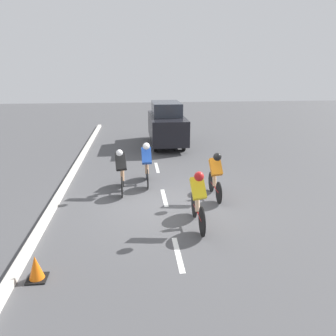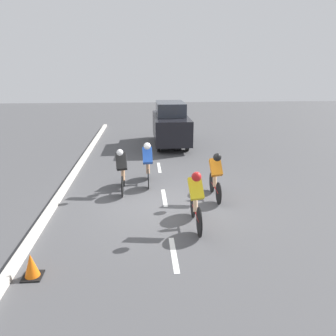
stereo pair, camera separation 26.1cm
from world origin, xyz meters
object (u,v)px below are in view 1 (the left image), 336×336
at_px(cyclist_orange, 216,173).
at_px(cyclist_black, 121,169).
at_px(support_car, 167,124).
at_px(cyclist_yellow, 198,197).
at_px(cyclist_blue, 147,162).
at_px(traffic_cone, 36,268).

height_order(cyclist_orange, cyclist_black, cyclist_orange).
relative_size(cyclist_orange, support_car, 0.37).
bearing_deg(cyclist_yellow, cyclist_blue, -71.14).
bearing_deg(cyclist_yellow, cyclist_orange, -115.88).
height_order(cyclist_yellow, cyclist_orange, cyclist_yellow).
bearing_deg(cyclist_orange, cyclist_black, -16.28).
bearing_deg(support_car, cyclist_black, 72.58).
relative_size(cyclist_blue, support_car, 0.38).
height_order(cyclist_black, traffic_cone, cyclist_black).
bearing_deg(support_car, traffic_cone, 72.24).
height_order(cyclist_yellow, traffic_cone, cyclist_yellow).
bearing_deg(cyclist_blue, cyclist_orange, 144.06).
xyz_separation_m(cyclist_black, traffic_cone, (1.46, 4.42, -0.52)).
bearing_deg(cyclist_orange, cyclist_yellow, 64.12).
relative_size(cyclist_yellow, cyclist_blue, 1.07).
xyz_separation_m(cyclist_blue, traffic_cone, (2.28, 5.04, -0.57)).
height_order(support_car, traffic_cone, support_car).
bearing_deg(cyclist_black, cyclist_yellow, 126.23).
distance_m(support_car, traffic_cone, 11.65).
bearing_deg(cyclist_black, support_car, -107.42).
height_order(cyclist_orange, traffic_cone, cyclist_orange).
height_order(cyclist_blue, traffic_cone, cyclist_blue).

